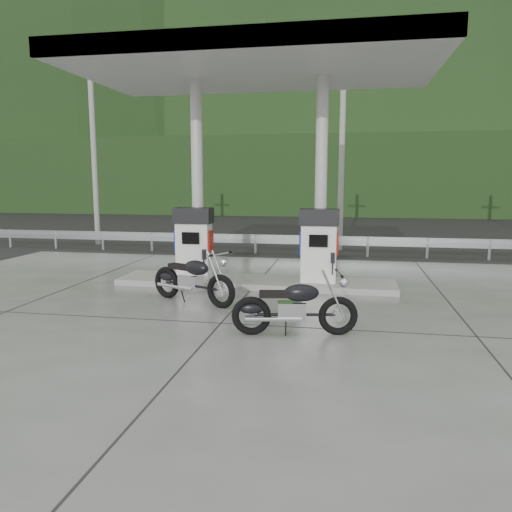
% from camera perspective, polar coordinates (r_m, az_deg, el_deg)
% --- Properties ---
extents(ground, '(160.00, 160.00, 0.00)m').
position_cam_1_polar(ground, '(10.34, -2.65, -6.26)').
color(ground, black).
rests_on(ground, ground).
extents(forecourt_apron, '(18.00, 14.00, 0.02)m').
position_cam_1_polar(forecourt_apron, '(10.34, -2.65, -6.21)').
color(forecourt_apron, slate).
rests_on(forecourt_apron, ground).
extents(pump_island, '(7.00, 1.40, 0.15)m').
position_cam_1_polar(pump_island, '(12.70, -0.11, -3.00)').
color(pump_island, '#9A988F').
rests_on(pump_island, forecourt_apron).
extents(gas_pump_left, '(0.95, 0.55, 1.80)m').
position_cam_1_polar(gas_pump_left, '(12.93, -7.11, 1.52)').
color(gas_pump_left, white).
rests_on(gas_pump_left, pump_island).
extents(gas_pump_right, '(0.95, 0.55, 1.80)m').
position_cam_1_polar(gas_pump_right, '(12.35, 7.21, 1.19)').
color(gas_pump_right, white).
rests_on(gas_pump_right, pump_island).
extents(canopy_column_left, '(0.30, 0.30, 5.00)m').
position_cam_1_polar(canopy_column_left, '(13.21, -6.71, 8.63)').
color(canopy_column_left, silver).
rests_on(canopy_column_left, pump_island).
extents(canopy_column_right, '(0.30, 0.30, 5.00)m').
position_cam_1_polar(canopy_column_right, '(12.65, 7.45, 8.62)').
color(canopy_column_right, silver).
rests_on(canopy_column_right, pump_island).
extents(canopy_roof, '(8.50, 5.00, 0.40)m').
position_cam_1_polar(canopy_roof, '(12.73, -0.12, 20.94)').
color(canopy_roof, silver).
rests_on(canopy_roof, canopy_column_left).
extents(guardrail, '(26.00, 0.16, 1.42)m').
position_cam_1_polar(guardrail, '(17.98, 3.08, 2.41)').
color(guardrail, '#A2A6AA').
rests_on(guardrail, ground).
extents(road, '(60.00, 7.00, 0.01)m').
position_cam_1_polar(road, '(21.52, 4.26, 1.53)').
color(road, black).
rests_on(road, ground).
extents(utility_pole_a, '(0.22, 0.22, 8.00)m').
position_cam_1_polar(utility_pole_a, '(21.84, -18.07, 11.75)').
color(utility_pole_a, gray).
rests_on(utility_pole_a, ground).
extents(utility_pole_b, '(0.22, 0.22, 8.00)m').
position_cam_1_polar(utility_pole_b, '(19.28, 9.80, 12.51)').
color(utility_pole_b, gray).
rests_on(utility_pole_b, ground).
extents(tree_band, '(80.00, 6.00, 6.00)m').
position_cam_1_polar(tree_band, '(39.80, 7.21, 9.07)').
color(tree_band, black).
rests_on(tree_band, ground).
extents(forested_hills, '(100.00, 40.00, 140.00)m').
position_cam_1_polar(forested_hills, '(69.82, 8.57, 6.37)').
color(forested_hills, black).
rests_on(forested_hills, ground).
extents(motorcycle_left, '(2.23, 1.52, 1.02)m').
position_cam_1_polar(motorcycle_left, '(10.91, -7.25, -2.69)').
color(motorcycle_left, black).
rests_on(motorcycle_left, forecourt_apron).
extents(motorcycle_right, '(2.11, 0.99, 0.96)m').
position_cam_1_polar(motorcycle_right, '(8.63, 4.46, -5.88)').
color(motorcycle_right, black).
rests_on(motorcycle_right, forecourt_apron).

